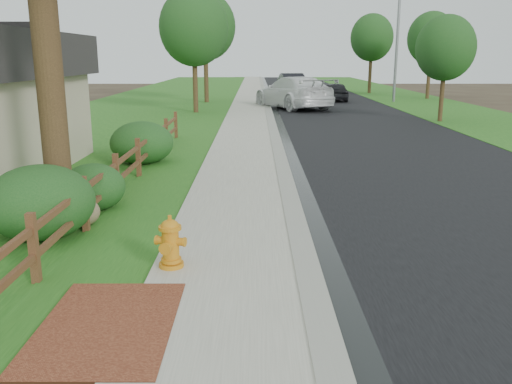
{
  "coord_description": "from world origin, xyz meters",
  "views": [
    {
      "loc": [
        -0.4,
        -6.96,
        3.26
      ],
      "look_at": [
        -0.39,
        3.03,
        0.74
      ],
      "focal_mm": 38.0,
      "sensor_mm": 36.0,
      "label": 1
    }
  ],
  "objects_px": {
    "fire_hydrant": "(170,243)",
    "ranch_fence": "(128,164)",
    "white_suv": "(293,92)",
    "dark_car_mid": "(335,91)",
    "streetlight": "(396,22)"
  },
  "relations": [
    {
      "from": "ranch_fence",
      "to": "streetlight",
      "type": "distance_m",
      "value": 29.86
    },
    {
      "from": "fire_hydrant",
      "to": "white_suv",
      "type": "xyz_separation_m",
      "value": [
        3.7,
        26.91,
        0.54
      ]
    },
    {
      "from": "fire_hydrant",
      "to": "dark_car_mid",
      "type": "distance_m",
      "value": 33.68
    },
    {
      "from": "fire_hydrant",
      "to": "streetlight",
      "type": "relative_size",
      "value": 0.08
    },
    {
      "from": "white_suv",
      "to": "ranch_fence",
      "type": "bearing_deg",
      "value": 51.68
    },
    {
      "from": "ranch_fence",
      "to": "streetlight",
      "type": "bearing_deg",
      "value": 63.65
    },
    {
      "from": "ranch_fence",
      "to": "streetlight",
      "type": "height_order",
      "value": "streetlight"
    },
    {
      "from": "white_suv",
      "to": "streetlight",
      "type": "relative_size",
      "value": 0.7
    },
    {
      "from": "ranch_fence",
      "to": "dark_car_mid",
      "type": "height_order",
      "value": "dark_car_mid"
    },
    {
      "from": "ranch_fence",
      "to": "fire_hydrant",
      "type": "bearing_deg",
      "value": -71.08
    },
    {
      "from": "white_suv",
      "to": "streetlight",
      "type": "distance_m",
      "value": 10.09
    },
    {
      "from": "fire_hydrant",
      "to": "white_suv",
      "type": "height_order",
      "value": "white_suv"
    },
    {
      "from": "fire_hydrant",
      "to": "ranch_fence",
      "type": "bearing_deg",
      "value": 108.92
    },
    {
      "from": "white_suv",
      "to": "dark_car_mid",
      "type": "xyz_separation_m",
      "value": [
        3.52,
        5.98,
        -0.31
      ]
    },
    {
      "from": "fire_hydrant",
      "to": "dark_car_mid",
      "type": "height_order",
      "value": "dark_car_mid"
    }
  ]
}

